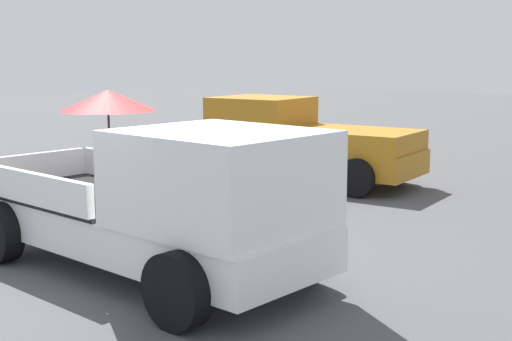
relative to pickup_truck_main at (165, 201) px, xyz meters
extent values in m
plane|color=#4C4C4F|center=(-0.44, -0.08, -0.97)|extent=(80.00, 80.00, 0.00)
cylinder|color=black|center=(1.12, 1.17, -0.57)|extent=(0.84, 0.41, 0.80)
cylinder|color=black|center=(1.45, -0.76, -0.57)|extent=(0.84, 0.41, 0.80)
cylinder|color=black|center=(-2.33, 0.59, -0.57)|extent=(0.84, 0.41, 0.80)
cylinder|color=black|center=(-2.00, -1.34, -0.57)|extent=(0.84, 0.41, 0.80)
cube|color=white|center=(-0.44, -0.08, -0.40)|extent=(5.23, 2.60, 0.50)
cube|color=white|center=(0.94, 0.15, 0.39)|extent=(2.38, 2.18, 1.08)
cube|color=#4C606B|center=(1.93, 0.31, 0.59)|extent=(0.34, 1.71, 0.64)
cube|color=black|center=(-1.57, -0.27, -0.12)|extent=(3.07, 2.28, 0.06)
cube|color=white|center=(-1.73, 0.63, 0.11)|extent=(2.78, 0.56, 0.40)
cube|color=white|center=(-1.42, -1.18, 0.11)|extent=(2.78, 0.56, 0.40)
cube|color=white|center=(-2.91, -0.50, 0.11)|extent=(0.40, 1.83, 0.40)
ellipsoid|color=olive|center=(-1.14, -0.02, 0.17)|extent=(0.72, 0.43, 0.52)
sphere|color=olive|center=(-0.84, 0.03, 0.49)|extent=(0.32, 0.32, 0.28)
cone|color=olive|center=(-0.86, 0.11, 0.63)|extent=(0.10, 0.10, 0.12)
cone|color=olive|center=(-0.83, -0.05, 0.63)|extent=(0.10, 0.10, 0.12)
cylinder|color=black|center=(-1.33, -0.04, 0.48)|extent=(0.03, 0.03, 1.14)
cone|color=red|center=(-1.33, -0.04, 1.15)|extent=(1.45, 1.45, 0.28)
cylinder|color=black|center=(-5.05, 4.51, -0.59)|extent=(0.80, 0.48, 0.76)
cylinder|color=black|center=(-5.63, 6.31, -0.59)|extent=(0.80, 0.48, 0.76)
cylinder|color=black|center=(-2.00, 5.49, -0.59)|extent=(0.80, 0.48, 0.76)
cylinder|color=black|center=(-2.59, 7.29, -0.59)|extent=(0.80, 0.48, 0.76)
cube|color=#B27219|center=(-3.82, 5.90, -0.42)|extent=(5.12, 3.18, 0.50)
cube|color=#B27219|center=(-4.96, 5.53, 0.33)|extent=(2.36, 2.30, 1.00)
cube|color=#B27219|center=(-2.87, 6.21, 0.03)|extent=(3.12, 2.54, 0.40)
camera|label=1|loc=(7.14, -4.31, 1.74)|focal=49.04mm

